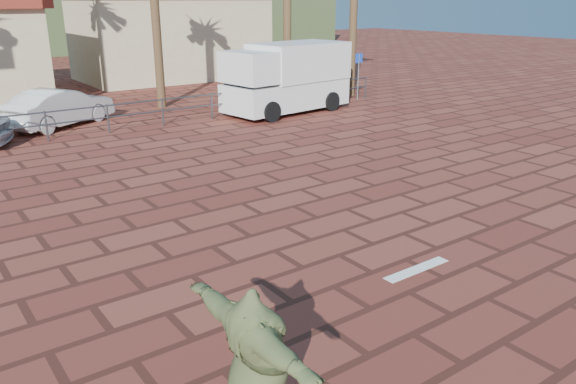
{
  "coord_description": "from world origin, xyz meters",
  "views": [
    {
      "loc": [
        -6.14,
        -6.86,
        4.36
      ],
      "look_at": [
        -0.06,
        1.49,
        0.8
      ],
      "focal_mm": 35.0,
      "sensor_mm": 36.0,
      "label": 1
    }
  ],
  "objects": [
    {
      "name": "paint_stripe",
      "position": [
        0.7,
        -1.2,
        0.0
      ],
      "size": [
        1.4,
        0.22,
        0.01
      ],
      "primitive_type": "cube",
      "color": "white",
      "rests_on": "ground"
    },
    {
      "name": "skateboarder",
      "position": [
        -3.72,
        -3.03,
        1.0
      ],
      "size": [
        0.61,
        2.19,
        1.78
      ],
      "primitive_type": "imported",
      "rotation": [
        0.0,
        0.0,
        1.56
      ],
      "color": "#404B28",
      "rests_on": "longboard"
    },
    {
      "name": "campervan",
      "position": [
        7.19,
        11.51,
        1.43
      ],
      "size": [
        5.47,
        2.85,
        2.72
      ],
      "rotation": [
        0.0,
        0.0,
        0.13
      ],
      "color": "silver",
      "rests_on": "ground"
    },
    {
      "name": "street_sign",
      "position": [
        11.51,
        12.0,
        1.45
      ],
      "size": [
        0.42,
        0.07,
        2.07
      ],
      "rotation": [
        0.0,
        0.0,
        0.08
      ],
      "color": "gray",
      "rests_on": "ground"
    },
    {
      "name": "ground",
      "position": [
        0.0,
        0.0,
        0.0
      ],
      "size": [
        120.0,
        120.0,
        0.0
      ],
      "primitive_type": "plane",
      "color": "brown",
      "rests_on": "ground"
    },
    {
      "name": "guardrail",
      "position": [
        0.0,
        12.0,
        0.68
      ],
      "size": [
        24.06,
        0.06,
        1.0
      ],
      "color": "#47494F",
      "rests_on": "ground"
    },
    {
      "name": "building_east",
      "position": [
        8.0,
        24.0,
        2.54
      ],
      "size": [
        10.6,
        6.6,
        5.0
      ],
      "color": "beige",
      "rests_on": "ground"
    },
    {
      "name": "car_white",
      "position": [
        -1.0,
        14.14,
        0.68
      ],
      "size": [
        4.32,
        3.31,
        1.37
      ],
      "primitive_type": "imported",
      "rotation": [
        0.0,
        0.0,
        2.09
      ],
      "color": "silver",
      "rests_on": "ground"
    }
  ]
}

